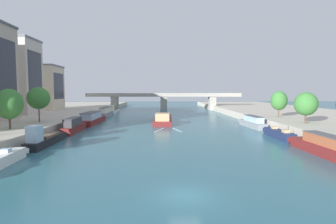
% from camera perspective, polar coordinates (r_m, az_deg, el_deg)
% --- Properties ---
extents(ground_plane, '(400.00, 400.00, 0.00)m').
position_cam_1_polar(ground_plane, '(21.52, 3.75, -17.24)').
color(ground_plane, '#2D6070').
extents(quay_left, '(36.00, 170.00, 1.92)m').
position_cam_1_polar(quay_left, '(83.77, -27.99, -0.94)').
color(quay_left, '#B7AD9E').
rests_on(quay_left, ground).
extents(quay_right, '(36.00, 170.00, 1.92)m').
position_cam_1_polar(quay_right, '(85.62, 26.61, -0.79)').
color(quay_right, '#B7AD9E').
rests_on(quay_right, ground).
extents(barge_midriver, '(5.11, 22.52, 2.84)m').
position_cam_1_polar(barge_midriver, '(69.88, -1.08, -1.45)').
color(barge_midriver, maroon).
rests_on(barge_midriver, ground).
extents(wake_behind_barge, '(5.60, 5.98, 0.03)m').
position_cam_1_polar(wake_behind_barge, '(55.89, 0.06, -3.79)').
color(wake_behind_barge, '#A0CCD6').
rests_on(wake_behind_barge, ground).
extents(moored_boat_left_near, '(2.07, 11.55, 3.30)m').
position_cam_1_polar(moored_boat_left_near, '(43.77, -24.59, -5.21)').
color(moored_boat_left_near, black).
rests_on(moored_boat_left_near, ground).
extents(moored_boat_left_second, '(2.21, 11.63, 2.83)m').
position_cam_1_polar(moored_boat_left_second, '(55.96, -19.33, -2.82)').
color(moored_boat_left_second, maroon).
rests_on(moored_boat_left_second, ground).
extents(moored_boat_left_end, '(3.57, 16.42, 2.92)m').
position_cam_1_polar(moored_boat_left_end, '(69.80, -15.74, -1.34)').
color(moored_boat_left_end, maroon).
rests_on(moored_boat_left_end, ground).
extents(moored_boat_left_lone, '(2.74, 13.89, 2.99)m').
position_cam_1_polar(moored_boat_left_lone, '(88.02, -13.06, -0.12)').
color(moored_boat_left_lone, gray).
rests_on(moored_boat_left_lone, ground).
extents(moored_boat_left_upstream, '(2.83, 14.55, 2.99)m').
position_cam_1_polar(moored_boat_left_upstream, '(103.06, -11.47, 0.34)').
color(moored_boat_left_upstream, silver).
rests_on(moored_boat_left_upstream, ground).
extents(moored_boat_right_lone, '(2.49, 13.66, 2.64)m').
position_cam_1_polar(moored_boat_right_lone, '(38.84, 30.22, -6.35)').
color(moored_boat_right_lone, maroon).
rests_on(moored_boat_right_lone, ground).
extents(moored_boat_right_second, '(2.08, 10.46, 2.43)m').
position_cam_1_polar(moored_boat_right_second, '(50.13, 22.30, -4.27)').
color(moored_boat_right_second, '#1E284C').
rests_on(moored_boat_right_second, ground).
extents(moored_boat_right_near, '(2.63, 12.48, 2.58)m').
position_cam_1_polar(moored_boat_right_near, '(62.93, 17.40, -2.10)').
color(moored_boat_right_near, gray).
rests_on(moored_boat_right_near, ground).
extents(tree_left_end_of_row, '(4.25, 4.25, 6.46)m').
position_cam_1_polar(tree_left_end_of_row, '(50.11, -30.54, 1.47)').
color(tree_left_end_of_row, brown).
rests_on(tree_left_end_of_row, quay_left).
extents(tree_left_past_mid, '(4.26, 4.26, 6.88)m').
position_cam_1_polar(tree_left_past_mid, '(58.50, -25.68, 2.65)').
color(tree_left_past_mid, brown).
rests_on(tree_left_past_mid, quay_left).
extents(tree_right_end_of_row, '(4.24, 4.24, 5.89)m').
position_cam_1_polar(tree_right_end_of_row, '(56.98, 27.12, 1.53)').
color(tree_right_end_of_row, brown).
rests_on(tree_right_end_of_row, quay_right).
extents(tree_right_third, '(3.78, 3.78, 6.14)m').
position_cam_1_polar(tree_right_third, '(68.70, 22.40, 2.24)').
color(tree_right_third, brown).
rests_on(tree_right_third, quay_right).
extents(building_left_far_end, '(11.62, 10.21, 20.09)m').
position_cam_1_polar(building_left_far_end, '(83.32, -29.78, 6.56)').
color(building_left_far_end, '#BCB2A8').
rests_on(building_left_far_end, quay_left).
extents(building_left_tall, '(10.73, 11.23, 14.71)m').
position_cam_1_polar(building_left_tall, '(99.51, -24.88, 4.72)').
color(building_left_tall, beige).
rests_on(building_left_tall, quay_left).
extents(bridge_far, '(65.70, 4.40, 7.28)m').
position_cam_1_polar(bridge_far, '(115.20, -0.91, 2.73)').
color(bridge_far, '#9E998E').
rests_on(bridge_far, ground).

